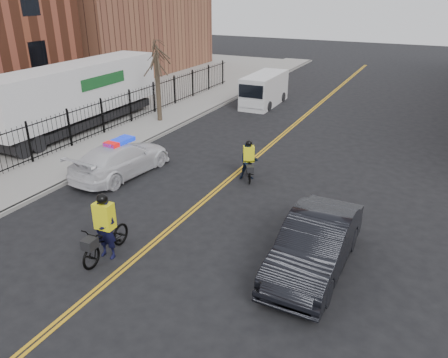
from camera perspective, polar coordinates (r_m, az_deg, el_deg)
name	(u,v)px	position (r m, az deg, el deg)	size (l,w,h in m)	color
ground	(181,220)	(15.73, -5.62, -5.33)	(120.00, 120.00, 0.00)	black
center_line_left	(262,151)	(22.32, 4.96, 3.71)	(0.10, 60.00, 0.01)	gold
center_line_right	(265,151)	(22.27, 5.34, 3.65)	(0.10, 60.00, 0.01)	gold
sidewalk	(142,130)	(25.76, -10.65, 6.30)	(3.00, 60.00, 0.15)	gray
curb	(164,134)	(24.92, -7.85, 5.90)	(0.20, 60.00, 0.15)	gray
iron_fence	(120,111)	(26.41, -13.46, 8.58)	(0.12, 28.00, 2.00)	black
lot_pad	(15,110)	(32.99, -25.69, 8.07)	(18.00, 60.00, 0.02)	gray
street_tree	(157,64)	(26.62, -8.80, 14.65)	(3.20, 3.20, 4.80)	#362C20
police_cruiser	(121,159)	(19.64, -13.28, 2.59)	(2.43, 5.17, 1.62)	white
dark_sedan	(315,244)	(12.97, 11.80, -8.37)	(1.75, 5.01, 1.65)	black
cargo_van	(264,90)	(31.18, 5.20, 11.46)	(2.04, 5.12, 2.13)	silver
semi_trailer	(77,93)	(26.66, -18.63, 10.59)	(2.52, 11.92, 3.70)	white
cyclist_near	(106,235)	(13.76, -15.12, -7.14)	(0.87, 2.21, 2.13)	black
cyclist_far	(248,164)	(18.68, 3.22, 1.95)	(1.27, 1.76, 1.76)	black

